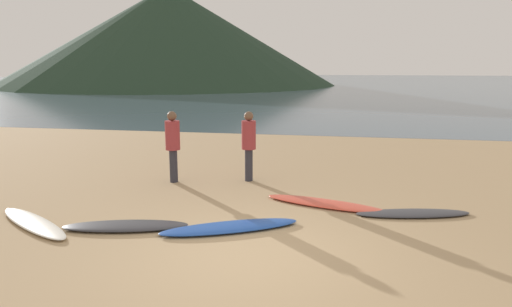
# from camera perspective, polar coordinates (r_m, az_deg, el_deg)

# --- Properties ---
(ground_plane) EXTENTS (120.00, 120.00, 0.20)m
(ground_plane) POSITION_cam_1_polar(r_m,az_deg,el_deg) (16.47, 6.11, 1.01)
(ground_plane) COLOR tan
(ground_plane) RESTS_ON ground
(ocean_water) EXTENTS (140.00, 100.00, 0.01)m
(ocean_water) POSITION_cam_1_polar(r_m,az_deg,el_deg) (67.89, 9.64, 8.54)
(ocean_water) COLOR #475B6B
(ocean_water) RESTS_ON ground
(headland_hill) EXTENTS (43.65, 43.65, 12.71)m
(headland_hill) POSITION_cam_1_polar(r_m,az_deg,el_deg) (64.25, -10.58, 14.05)
(headland_hill) COLOR #1E3323
(headland_hill) RESTS_ON ground
(surfboard_0) EXTENTS (2.21, 1.63, 0.09)m
(surfboard_0) POSITION_cam_1_polar(r_m,az_deg,el_deg) (8.94, -25.76, -7.69)
(surfboard_0) COLOR silver
(surfboard_0) RESTS_ON ground
(surfboard_1) EXTENTS (2.19, 1.05, 0.09)m
(surfboard_1) POSITION_cam_1_polar(r_m,az_deg,el_deg) (8.22, -15.78, -8.58)
(surfboard_1) COLOR #333338
(surfboard_1) RESTS_ON ground
(surfboard_2) EXTENTS (2.38, 1.57, 0.10)m
(surfboard_2) POSITION_cam_1_polar(r_m,az_deg,el_deg) (7.87, -3.22, -9.03)
(surfboard_2) COLOR #1E479E
(surfboard_2) RESTS_ON ground
(surfboard_3) EXTENTS (2.52, 1.25, 0.08)m
(surfboard_3) POSITION_cam_1_polar(r_m,az_deg,el_deg) (9.25, 8.53, -6.11)
(surfboard_3) COLOR #D84C38
(surfboard_3) RESTS_ON ground
(surfboard_4) EXTENTS (2.18, 0.98, 0.07)m
(surfboard_4) POSITION_cam_1_polar(r_m,az_deg,el_deg) (9.06, 18.77, -6.99)
(surfboard_4) COLOR #333338
(surfboard_4) RESTS_ON ground
(person_0) EXTENTS (0.33, 0.33, 1.65)m
(person_0) POSITION_cam_1_polar(r_m,az_deg,el_deg) (10.85, -0.90, 1.63)
(person_0) COLOR #2D2D38
(person_0) RESTS_ON ground
(person_1) EXTENTS (0.34, 0.34, 1.67)m
(person_1) POSITION_cam_1_polar(r_m,az_deg,el_deg) (10.90, -10.23, 1.56)
(person_1) COLOR #2D2D38
(person_1) RESTS_ON ground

